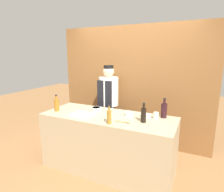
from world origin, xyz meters
TOP-DOWN VIEW (x-y plane):
  - ground_plane at (0.00, 0.00)m, footprint 14.00×14.00m
  - cabinet_wall at (0.00, 1.16)m, footprint 3.15×0.18m
  - counter at (0.00, 0.00)m, footprint 2.08×0.80m
  - sauce_bowl_white at (-0.31, 0.18)m, footprint 0.17×0.17m
  - sauce_bowl_brown at (0.30, 0.14)m, footprint 0.13×0.13m
  - sauce_bowl_green at (0.55, 0.20)m, footprint 0.16×0.16m
  - cutting_board at (-0.37, -0.14)m, footprint 0.33×0.24m
  - bottle_wine at (0.80, 0.28)m, footprint 0.09×0.09m
  - bottle_soy at (0.58, -0.04)m, footprint 0.08×0.08m
  - bottle_vinegar at (0.18, -0.30)m, footprint 0.06×0.06m
  - bottle_amber at (-0.88, -0.14)m, footprint 0.08×0.08m
  - cup_cream at (0.71, 0.18)m, footprint 0.08×0.08m
  - wooden_spoon at (0.35, -0.18)m, footprint 0.22×0.04m
  - chef_center at (-0.35, 0.75)m, footprint 0.38×0.38m

SIDE VIEW (x-z plane):
  - ground_plane at x=0.00m, z-range 0.00..0.00m
  - counter at x=0.00m, z-range 0.00..0.91m
  - chef_center at x=-0.35m, z-range 0.06..1.70m
  - cutting_board at x=-0.37m, z-range 0.91..0.93m
  - wooden_spoon at x=0.35m, z-range 0.91..0.93m
  - sauce_bowl_green at x=0.55m, z-range 0.91..0.95m
  - sauce_bowl_white at x=-0.31m, z-range 0.91..0.96m
  - sauce_bowl_brown at x=0.30m, z-range 0.91..0.97m
  - cup_cream at x=0.71m, z-range 0.91..1.01m
  - bottle_vinegar at x=0.18m, z-range 0.88..1.15m
  - bottle_amber at x=-0.88m, z-range 0.88..1.16m
  - bottle_soy at x=0.58m, z-range 0.88..1.16m
  - bottle_wine at x=0.80m, z-range 0.88..1.18m
  - cabinet_wall at x=0.00m, z-range 0.00..2.40m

